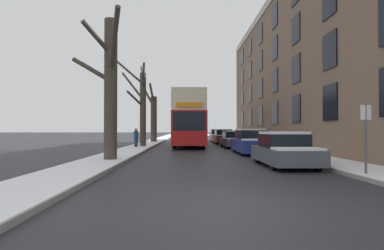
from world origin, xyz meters
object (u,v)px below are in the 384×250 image
at_px(bare_tree_left_1, 141,104).
at_px(oncoming_van, 186,131).
at_px(parked_car_3, 223,137).
at_px(parked_car_0, 284,150).
at_px(parked_car_1, 251,142).
at_px(pedestrian_left_sidewalk, 136,137).
at_px(bare_tree_left_2, 153,116).
at_px(bare_tree_left_0, 110,86).
at_px(double_decker_bus, 188,118).
at_px(street_sign_post, 366,135).
at_px(parked_car_4, 217,136).
at_px(parked_car_2, 233,140).

bearing_deg(bare_tree_left_1, oncoming_van, 76.71).
bearing_deg(parked_car_3, bare_tree_left_1, -137.40).
relative_size(parked_car_0, parked_car_1, 0.90).
relative_size(bare_tree_left_1, pedestrian_left_sidewalk, 4.61).
xyz_separation_m(bare_tree_left_2, parked_car_1, (7.48, -15.16, -2.25)).
relative_size(bare_tree_left_2, parked_car_1, 1.46).
height_order(bare_tree_left_0, parked_car_0, bare_tree_left_0).
bearing_deg(bare_tree_left_2, parked_car_1, -63.74).
distance_m(parked_car_0, oncoming_van, 27.77).
relative_size(double_decker_bus, pedestrian_left_sidewalk, 7.09).
distance_m(parked_car_1, street_sign_post, 9.40).
bearing_deg(oncoming_van, parked_car_3, -65.99).
relative_size(parked_car_0, pedestrian_left_sidewalk, 2.50).
distance_m(double_decker_bus, parked_car_4, 10.95).
bearing_deg(parked_car_0, pedestrian_left_sidewalk, 124.86).
bearing_deg(parked_car_1, oncoming_van, 100.12).
height_order(parked_car_1, street_sign_post, street_sign_post).
xyz_separation_m(parked_car_3, street_sign_post, (1.38, -22.11, 0.59)).
bearing_deg(bare_tree_left_0, parked_car_4, 72.59).
xyz_separation_m(parked_car_1, parked_car_3, (-0.00, 12.83, 0.00)).
distance_m(parked_car_3, pedestrian_left_sidewalk, 11.01).
bearing_deg(oncoming_van, parked_car_2, -75.58).
xyz_separation_m(bare_tree_left_2, pedestrian_left_sidewalk, (-0.25, -10.17, -2.08)).
height_order(oncoming_van, pedestrian_left_sidewalk, oncoming_van).
distance_m(bare_tree_left_0, parked_car_0, 7.92).
relative_size(parked_car_1, pedestrian_left_sidewalk, 2.77).
xyz_separation_m(parked_car_2, pedestrian_left_sidewalk, (-7.73, -1.56, 0.22)).
bearing_deg(parked_car_3, parked_car_1, -90.00).
bearing_deg(street_sign_post, oncoming_van, 99.61).
bearing_deg(bare_tree_left_2, double_decker_bus, -60.78).
bearing_deg(double_decker_bus, parked_car_4, 70.06).
bearing_deg(bare_tree_left_0, oncoming_van, 82.41).
xyz_separation_m(parked_car_3, parked_car_4, (0.00, 5.70, -0.00)).
distance_m(parked_car_3, oncoming_van, 9.40).
bearing_deg(bare_tree_left_0, bare_tree_left_2, 90.51).
distance_m(parked_car_4, oncoming_van, 4.81).
distance_m(parked_car_0, parked_car_1, 6.10).
height_order(bare_tree_left_1, parked_car_2, bare_tree_left_1).
xyz_separation_m(bare_tree_left_2, parked_car_2, (7.48, -8.61, -2.30)).
height_order(bare_tree_left_1, parked_car_4, bare_tree_left_1).
xyz_separation_m(parked_car_0, street_sign_post, (1.38, -3.18, 0.65)).
distance_m(bare_tree_left_0, double_decker_bus, 13.66).
bearing_deg(oncoming_van, bare_tree_left_1, -103.29).
height_order(parked_car_1, oncoming_van, oncoming_van).
height_order(parked_car_0, street_sign_post, street_sign_post).
bearing_deg(oncoming_van, double_decker_bus, -89.41).
bearing_deg(parked_car_3, parked_car_0, -90.00).
height_order(parked_car_2, parked_car_4, parked_car_4).
xyz_separation_m(parked_car_2, street_sign_post, (1.38, -15.83, 0.65)).
height_order(double_decker_bus, parked_car_0, double_decker_bus).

